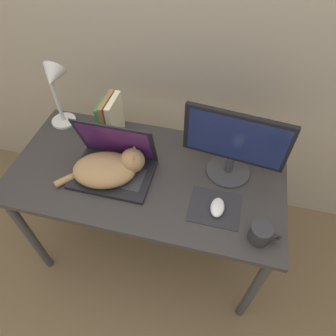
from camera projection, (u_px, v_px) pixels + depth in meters
ground_plane at (137, 295)px, 1.78m from camera, size 12.00×12.00×0.00m
wall_back at (175, 4)px, 1.37m from camera, size 8.00×0.05×2.60m
desk at (147, 183)px, 1.48m from camera, size 1.30×0.66×0.76m
laptop at (114, 164)px, 1.39m from camera, size 0.37×0.26×0.26m
cat at (109, 168)px, 1.36m from camera, size 0.39×0.27×0.14m
external_monitor at (234, 145)px, 1.28m from camera, size 0.45×0.21×0.34m
mousepad at (215, 207)px, 1.29m from camera, size 0.22×0.19×0.00m
computer_mouse at (217, 207)px, 1.27m from camera, size 0.06×0.10×0.03m
book_row at (110, 118)px, 1.51m from camera, size 0.09×0.17×0.23m
desk_lamp at (55, 86)px, 1.44m from camera, size 0.17×0.17×0.39m
mug at (261, 233)px, 1.16m from camera, size 0.12×0.09×0.08m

